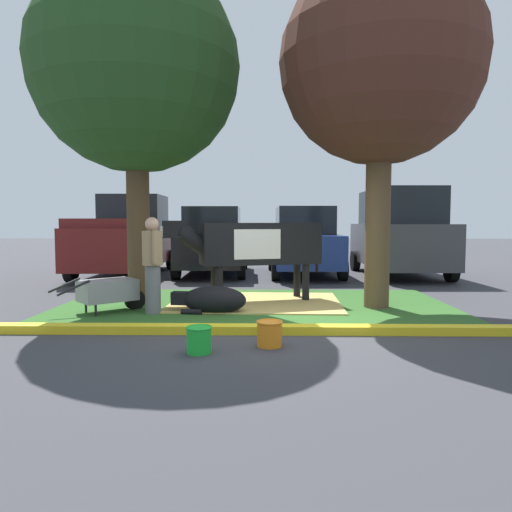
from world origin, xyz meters
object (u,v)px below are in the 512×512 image
(calf_lying, at_px, (212,300))
(hatchback_white, at_px, (213,242))
(cow_holstein, at_px, (255,244))
(shade_tree_left, at_px, (136,69))
(person_handler, at_px, (153,262))
(suv_dark_grey, at_px, (399,233))
(wheelbarrow, at_px, (109,291))
(shade_tree_right, at_px, (380,64))
(pickup_truck_maroon, at_px, (127,238))
(sedan_blue, at_px, (304,242))
(bucket_orange, at_px, (269,333))
(bucket_green, at_px, (199,339))

(calf_lying, distance_m, hatchback_white, 6.42)
(cow_holstein, bearing_deg, shade_tree_left, -174.21)
(calf_lying, relative_size, person_handler, 0.80)
(suv_dark_grey, bearing_deg, person_handler, -134.12)
(person_handler, height_order, wheelbarrow, person_handler)
(shade_tree_right, height_order, wheelbarrow, shade_tree_right)
(calf_lying, bearing_deg, pickup_truck_maroon, 117.71)
(cow_holstein, bearing_deg, sedan_blue, 74.50)
(pickup_truck_maroon, bearing_deg, calf_lying, -62.29)
(shade_tree_left, height_order, sedan_blue, shade_tree_left)
(shade_tree_right, relative_size, sedan_blue, 1.39)
(pickup_truck_maroon, relative_size, sedan_blue, 1.23)
(suv_dark_grey, bearing_deg, bucket_orange, -115.64)
(cow_holstein, xyz_separation_m, bucket_green, (-0.59, -3.65, -0.97))
(bucket_green, distance_m, pickup_truck_maroon, 9.25)
(shade_tree_right, bearing_deg, suv_dark_grey, 70.48)
(wheelbarrow, bearing_deg, shade_tree_left, 73.60)
(person_handler, relative_size, hatchback_white, 0.37)
(bucket_orange, distance_m, hatchback_white, 8.66)
(person_handler, bearing_deg, cow_holstein, 36.69)
(calf_lying, bearing_deg, shade_tree_right, 11.75)
(calf_lying, height_order, bucket_green, calf_lying)
(person_handler, height_order, hatchback_white, hatchback_white)
(shade_tree_right, distance_m, bucket_green, 5.90)
(hatchback_white, bearing_deg, pickup_truck_maroon, -175.28)
(shade_tree_left, bearing_deg, person_handler, -64.09)
(shade_tree_left, relative_size, bucket_orange, 18.86)
(cow_holstein, bearing_deg, bucket_orange, -85.65)
(shade_tree_left, height_order, person_handler, shade_tree_left)
(calf_lying, distance_m, wheelbarrow, 1.79)
(bucket_orange, height_order, sedan_blue, sedan_blue)
(wheelbarrow, height_order, bucket_orange, wheelbarrow)
(bucket_green, bearing_deg, suv_dark_grey, 60.64)
(person_handler, xyz_separation_m, hatchback_white, (0.34, 6.41, 0.10))
(pickup_truck_maroon, relative_size, hatchback_white, 1.23)
(person_handler, height_order, bucket_green, person_handler)
(shade_tree_right, relative_size, person_handler, 3.75)
(person_handler, xyz_separation_m, pickup_truck_maroon, (-2.22, 6.20, 0.23))
(shade_tree_right, distance_m, calf_lying, 5.09)
(cow_holstein, relative_size, pickup_truck_maroon, 0.56)
(shade_tree_left, bearing_deg, hatchback_white, 81.08)
(calf_lying, xyz_separation_m, suv_dark_grey, (4.83, 5.94, 1.03))
(wheelbarrow, distance_m, sedan_blue, 7.23)
(calf_lying, distance_m, pickup_truck_maroon, 6.98)
(cow_holstein, relative_size, wheelbarrow, 2.20)
(person_handler, distance_m, hatchback_white, 6.42)
(calf_lying, distance_m, suv_dark_grey, 7.72)
(shade_tree_left, height_order, wheelbarrow, shade_tree_left)
(cow_holstein, relative_size, hatchback_white, 0.69)
(wheelbarrow, distance_m, bucket_orange, 3.50)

